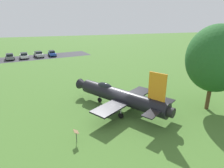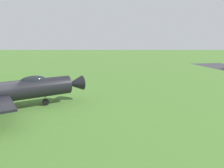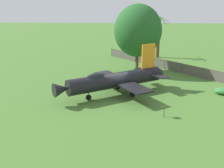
{
  "view_description": "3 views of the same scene",
  "coord_description": "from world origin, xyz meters",
  "px_view_note": "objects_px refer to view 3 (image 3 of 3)",
  "views": [
    {
      "loc": [
        18.42,
        -6.94,
        10.16
      ],
      "look_at": [
        -0.98,
        -0.79,
        2.97
      ],
      "focal_mm": 30.08,
      "sensor_mm": 36.0,
      "label": 1
    },
    {
      "loc": [
        -8.92,
        16.0,
        5.87
      ],
      "look_at": [
        -8.83,
        -4.04,
        1.5
      ],
      "focal_mm": 33.11,
      "sensor_mm": 36.0,
      "label": 2
    },
    {
      "loc": [
        0.75,
        -27.71,
        9.95
      ],
      "look_at": [
        -0.4,
        -1.46,
        1.68
      ],
      "focal_mm": 42.45,
      "sensor_mm": 36.0,
      "label": 3
    }
  ],
  "objects_px": {
    "shade_tree": "(138,31)",
    "shrub_near_fence": "(222,91)",
    "display_jet": "(113,80)",
    "info_plaque": "(164,108)",
    "palm_tree": "(158,37)"
  },
  "relations": [
    {
      "from": "display_jet",
      "to": "info_plaque",
      "type": "relative_size",
      "value": 10.66
    },
    {
      "from": "shade_tree",
      "to": "palm_tree",
      "type": "bearing_deg",
      "value": 68.61
    },
    {
      "from": "display_jet",
      "to": "palm_tree",
      "type": "bearing_deg",
      "value": -142.13
    },
    {
      "from": "palm_tree",
      "to": "display_jet",
      "type": "bearing_deg",
      "value": -109.22
    },
    {
      "from": "display_jet",
      "to": "shrub_near_fence",
      "type": "xyz_separation_m",
      "value": [
        12.14,
        0.94,
        -1.38
      ]
    },
    {
      "from": "display_jet",
      "to": "palm_tree",
      "type": "relative_size",
      "value": 1.66
    },
    {
      "from": "palm_tree",
      "to": "shrub_near_fence",
      "type": "bearing_deg",
      "value": -76.38
    },
    {
      "from": "shrub_near_fence",
      "to": "info_plaque",
      "type": "xyz_separation_m",
      "value": [
        -7.39,
        -6.46,
        0.51
      ]
    },
    {
      "from": "display_jet",
      "to": "shade_tree",
      "type": "height_order",
      "value": "shade_tree"
    },
    {
      "from": "display_jet",
      "to": "info_plaque",
      "type": "bearing_deg",
      "value": 97.78
    },
    {
      "from": "shade_tree",
      "to": "shrub_near_fence",
      "type": "xyz_separation_m",
      "value": [
        9.13,
        -9.06,
        -5.63
      ]
    },
    {
      "from": "info_plaque",
      "to": "shade_tree",
      "type": "bearing_deg",
      "value": 96.39
    },
    {
      "from": "display_jet",
      "to": "shade_tree",
      "type": "distance_m",
      "value": 11.27
    },
    {
      "from": "display_jet",
      "to": "shrub_near_fence",
      "type": "distance_m",
      "value": 12.25
    },
    {
      "from": "palm_tree",
      "to": "shrub_near_fence",
      "type": "height_order",
      "value": "palm_tree"
    }
  ]
}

